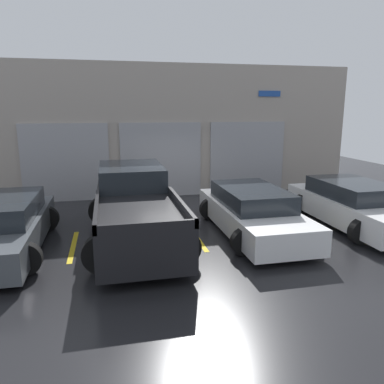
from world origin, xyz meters
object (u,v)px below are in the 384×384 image
object	(u,v)px
sedan_white	(353,205)
van_right	(2,227)
sedan_side	(252,212)
pickup_truck	(135,207)

from	to	relation	value
sedan_white	van_right	distance (m)	9.29
sedan_side	sedan_white	bearing A→B (deg)	-0.05
sedan_white	sedan_side	xyz separation A→B (m)	(-3.10, 0.00, -0.02)
sedan_side	van_right	xyz separation A→B (m)	(-6.19, -0.00, 0.02)
sedan_white	sedan_side	world-z (taller)	sedan_white
pickup_truck	sedan_side	distance (m)	3.12
pickup_truck	sedan_white	distance (m)	6.20
pickup_truck	van_right	xyz separation A→B (m)	(-3.10, -0.26, -0.23)
pickup_truck	sedan_side	size ratio (longest dim) A/B	1.16
pickup_truck	sedan_white	xyz separation A→B (m)	(6.19, -0.26, -0.23)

